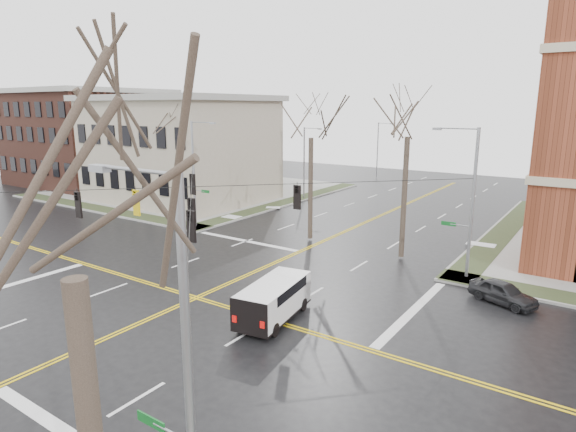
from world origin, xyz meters
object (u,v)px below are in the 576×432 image
Objects in this scene: cargo_van at (276,297)px; tree_nw_far at (179,129)px; signal_pole_ne at (470,199)px; tree_se at (71,243)px; tree_ne at (408,128)px; streetlight_north_a at (305,160)px; parked_car_a at (503,292)px; tree_nw_near at (311,131)px; signal_pole_nw at (195,171)px; signal_pole_se at (182,371)px; streetlight_north_b at (379,148)px.

tree_nw_far reaches higher than cargo_van.
tree_se reaches higher than signal_pole_ne.
streetlight_north_a is at bearing 139.37° from tree_ne.
parked_car_a is 0.31× the size of tree_nw_near.
tree_nw_near is at bearing 11.42° from signal_pole_nw.
streetlight_north_a reaches higher than cargo_van.
signal_pole_nw is 20.22m from cargo_van.
signal_pole_nw is at bearing 132.51° from tree_se.
parked_car_a is at bearing -6.23° from signal_pole_nw.
cargo_van is (-6.20, -11.12, -3.83)m from signal_pole_ne.
tree_se reaches higher than streetlight_north_a.
tree_nw_near is (-6.16, 13.20, 7.41)m from cargo_van.
parked_car_a is at bearing 82.23° from signal_pole_se.
tree_se reaches higher than signal_pole_nw.
tree_ne reaches higher than signal_pole_ne.
tree_nw_near reaches higher than tree_nw_far.
streetlight_north_a is (-21.97, 39.50, -0.48)m from signal_pole_se.
tree_ne reaches higher than streetlight_north_b.
tree_se is (-1.91, -22.87, 7.85)m from parked_car_a.
parked_car_a is at bearing 85.24° from tree_se.
streetlight_north_b is 50.28m from cargo_van.
tree_ne is (17.33, -34.87, 4.45)m from streetlight_north_b.
streetlight_north_b is at bearing 110.17° from tree_se.
signal_pole_nw is 0.73× the size of tree_ne.
signal_pole_nw is at bearing -92.32° from streetlight_north_a.
signal_pole_se is 2.50× the size of parked_car_a.
cargo_van is 25.25m from tree_nw_far.
tree_nw_far is (-26.53, 25.03, 3.33)m from signal_pole_se.
tree_nw_far reaches higher than streetlight_north_b.
tree_nw_far is 38.93m from tree_se.
tree_nw_far is at bearing 175.63° from signal_pole_ne.
cargo_van is at bearing -64.98° from tree_nw_near.
tree_nw_far is (-26.53, 2.03, 3.33)m from signal_pole_ne.
signal_pole_ne is 1.00× the size of signal_pole_se.
streetlight_north_a is 1.00× the size of streetlight_north_b.
streetlight_north_a is 31.99m from cargo_van.
tree_se is at bearing -163.00° from parked_car_a.
tree_ne is (1.56, 12.75, 7.80)m from cargo_van.
signal_pole_nw reaches higher than streetlight_north_a.
streetlight_north_b is (-21.97, 36.50, -0.48)m from signal_pole_ne.
signal_pole_nw and signal_pole_se have the same top height.
signal_pole_nw is at bearing -91.05° from streetlight_north_b.
streetlight_north_b is 66.32m from tree_se.
tree_nw_far reaches higher than signal_pole_ne.
streetlight_north_b is 46.57m from parked_car_a.
tree_ne is at bearing 101.40° from tree_se.
cargo_van is (15.78, -47.62, -3.35)m from streetlight_north_b.
tree_se is at bearing -45.29° from tree_nw_far.
signal_pole_ne is 27.48m from streetlight_north_a.
streetlight_north_a is at bearing 72.52° from tree_nw_far.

